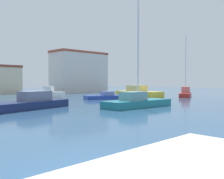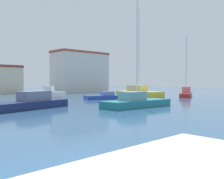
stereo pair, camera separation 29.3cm
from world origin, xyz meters
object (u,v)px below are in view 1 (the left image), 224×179
at_px(motorboat_white_far_left, 50,94).
at_px(motorboat_blue_mid_harbor, 107,97).
at_px(sailboat_red_center_channel, 186,93).
at_px(motorboat_navy_distant_east, 27,103).
at_px(sailboat_teal_near_pier, 137,102).
at_px(sailboat_yellow_outer_mooring, 138,92).

relative_size(motorboat_white_far_left, motorboat_blue_mid_harbor, 0.70).
relative_size(sailboat_red_center_channel, motorboat_navy_distant_east, 1.07).
bearing_deg(sailboat_teal_near_pier, motorboat_blue_mid_harbor, 60.95).
height_order(motorboat_navy_distant_east, motorboat_blue_mid_harbor, motorboat_navy_distant_east).
bearing_deg(sailboat_teal_near_pier, motorboat_navy_distant_east, 145.58).
relative_size(sailboat_red_center_channel, motorboat_blue_mid_harbor, 1.48).
bearing_deg(motorboat_white_far_left, sailboat_teal_near_pier, -95.26).
bearing_deg(motorboat_blue_mid_harbor, motorboat_white_far_left, 116.59).
bearing_deg(motorboat_navy_distant_east, sailboat_teal_near_pier, -34.42).
height_order(sailboat_yellow_outer_mooring, motorboat_white_far_left, sailboat_yellow_outer_mooring).
height_order(sailboat_red_center_channel, motorboat_navy_distant_east, sailboat_red_center_channel).
distance_m(motorboat_navy_distant_east, motorboat_blue_mid_harbor, 15.48).
relative_size(sailboat_teal_near_pier, motorboat_navy_distant_east, 1.20).
height_order(sailboat_yellow_outer_mooring, motorboat_blue_mid_harbor, sailboat_yellow_outer_mooring).
distance_m(sailboat_red_center_channel, motorboat_blue_mid_harbor, 14.13).
distance_m(sailboat_red_center_channel, sailboat_yellow_outer_mooring, 7.91).
distance_m(motorboat_navy_distant_east, motorboat_white_far_left, 17.16).
height_order(sailboat_yellow_outer_mooring, motorboat_navy_distant_east, sailboat_yellow_outer_mooring).
distance_m(sailboat_teal_near_pier, sailboat_yellow_outer_mooring, 17.67).
bearing_deg(sailboat_yellow_outer_mooring, motorboat_navy_distant_east, -165.98).
bearing_deg(motorboat_blue_mid_harbor, motorboat_navy_distant_east, -160.63).
distance_m(sailboat_red_center_channel, motorboat_navy_distant_east, 27.78).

